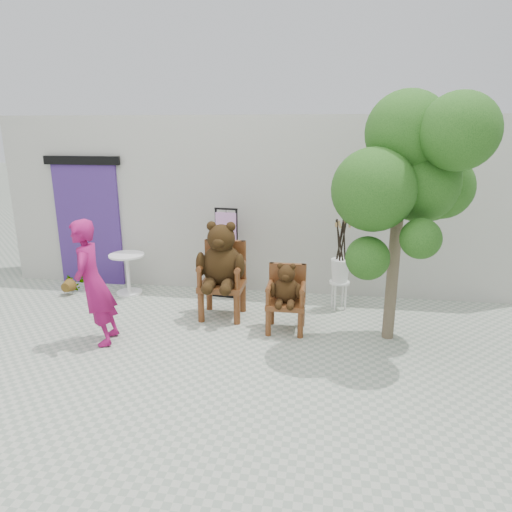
# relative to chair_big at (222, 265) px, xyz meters

# --- Properties ---
(ground_plane) EXTENTS (60.00, 60.00, 0.00)m
(ground_plane) POSITION_rel_chair_big_xyz_m (0.27, -1.40, -0.83)
(ground_plane) COLOR #9FA493
(ground_plane) RESTS_ON ground
(back_wall) EXTENTS (9.00, 1.00, 3.00)m
(back_wall) POSITION_rel_chair_big_xyz_m (0.27, 1.70, 0.67)
(back_wall) COLOR #B6B5AA
(back_wall) RESTS_ON ground
(doorway) EXTENTS (1.40, 0.11, 2.33)m
(doorway) POSITION_rel_chair_big_xyz_m (-2.73, 1.18, 0.34)
(doorway) COLOR #412570
(doorway) RESTS_ON ground
(chair_big) EXTENTS (0.73, 0.78, 1.48)m
(chair_big) POSITION_rel_chair_big_xyz_m (0.00, 0.00, 0.00)
(chair_big) COLOR #502811
(chair_big) RESTS_ON ground
(chair_small) EXTENTS (0.54, 0.54, 1.00)m
(chair_small) POSITION_rel_chair_big_xyz_m (1.00, -0.35, -0.24)
(chair_small) COLOR #502811
(chair_small) RESTS_ON ground
(person) EXTENTS (0.51, 0.68, 1.68)m
(person) POSITION_rel_chair_big_xyz_m (-1.46, -1.12, 0.01)
(person) COLOR #921255
(person) RESTS_ON ground
(cafe_table) EXTENTS (0.60, 0.60, 0.70)m
(cafe_table) POSITION_rel_chair_big_xyz_m (-1.85, 0.73, -0.39)
(cafe_table) COLOR white
(cafe_table) RESTS_ON ground
(display_stand) EXTENTS (0.49, 0.40, 1.51)m
(display_stand) POSITION_rel_chair_big_xyz_m (-0.13, 0.95, -0.24)
(display_stand) COLOR black
(display_stand) RESTS_ON ground
(stool_bucket) EXTENTS (0.32, 0.32, 1.45)m
(stool_bucket) POSITION_rel_chair_big_xyz_m (1.76, 0.59, -0.18)
(stool_bucket) COLOR white
(stool_bucket) RESTS_ON ground
(tree) EXTENTS (1.82, 1.46, 3.25)m
(tree) POSITION_rel_chair_big_xyz_m (2.52, -0.52, 1.42)
(tree) COLOR #4E412F
(tree) RESTS_ON ground
(potted_plant) EXTENTS (0.36, 0.32, 0.39)m
(potted_plant) POSITION_rel_chair_big_xyz_m (-2.82, 0.59, -0.63)
(potted_plant) COLOR #153C10
(potted_plant) RESTS_ON ground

